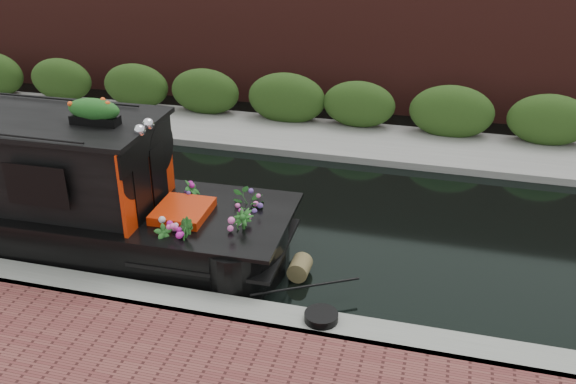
# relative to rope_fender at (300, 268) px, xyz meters

# --- Properties ---
(ground) EXTENTS (80.00, 80.00, 0.00)m
(ground) POSITION_rel_rope_fender_xyz_m (-2.25, 1.86, -0.17)
(ground) COLOR black
(ground) RESTS_ON ground
(near_bank_coping) EXTENTS (40.00, 0.60, 0.50)m
(near_bank_coping) POSITION_rel_rope_fender_xyz_m (-2.25, -1.44, -0.17)
(near_bank_coping) COLOR gray
(near_bank_coping) RESTS_ON ground
(far_bank_path) EXTENTS (40.00, 2.40, 0.34)m
(far_bank_path) POSITION_rel_rope_fender_xyz_m (-2.25, 6.06, -0.17)
(far_bank_path) COLOR gray
(far_bank_path) RESTS_ON ground
(far_hedge) EXTENTS (40.00, 1.10, 2.80)m
(far_hedge) POSITION_rel_rope_fender_xyz_m (-2.25, 6.96, -0.17)
(far_hedge) COLOR #274517
(far_hedge) RESTS_ON ground
(far_brick_wall) EXTENTS (40.00, 1.00, 8.00)m
(far_brick_wall) POSITION_rel_rope_fender_xyz_m (-2.25, 9.06, -0.17)
(far_brick_wall) COLOR #4B1E19
(far_brick_wall) RESTS_ON ground
(rope_fender) EXTENTS (0.34, 0.44, 0.34)m
(rope_fender) POSITION_rel_rope_fender_xyz_m (0.00, 0.00, 0.00)
(rope_fender) COLOR brown
(rope_fender) RESTS_ON ground
(coiled_mooring_rope) EXTENTS (0.49, 0.49, 0.12)m
(coiled_mooring_rope) POSITION_rel_rope_fender_xyz_m (0.66, -1.38, 0.14)
(coiled_mooring_rope) COLOR black
(coiled_mooring_rope) RESTS_ON near_bank_coping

